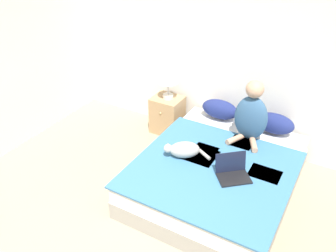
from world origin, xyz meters
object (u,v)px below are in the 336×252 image
pillow_far (274,123)px  bed (218,174)px  person_sitting (251,115)px  laptop_open (233,172)px  pillow_near (220,109)px  cat_tabby (184,150)px  nightstand (167,115)px  table_lamp (168,78)px

pillow_far → bed: bearing=-112.9°
person_sitting → laptop_open: 0.84m
laptop_open → bed: bearing=97.9°
person_sitting → laptop_open: person_sitting is taller
pillow_near → pillow_far: size_ratio=1.00×
bed → person_sitting: person_sitting is taller
cat_tabby → laptop_open: (0.61, -0.05, -0.04)m
pillow_far → cat_tabby: (-0.75, -1.03, -0.03)m
person_sitting → nightstand: 1.41m
pillow_near → laptop_open: (0.60, -1.08, -0.08)m
bed → table_lamp: size_ratio=4.76×
table_lamp → cat_tabby: bearing=-52.2°
pillow_far → cat_tabby: pillow_far is taller
bed → pillow_far: pillow_far is taller
pillow_far → nightstand: bearing=-178.6°
pillow_near → person_sitting: person_sitting is taller
pillow_far → table_lamp: (-1.51, -0.04, 0.30)m
pillow_near → laptop_open: size_ratio=1.15×
cat_tabby → laptop_open: size_ratio=1.15×
laptop_open → pillow_far: bearing=42.4°
pillow_near → nightstand: size_ratio=0.90×
person_sitting → pillow_near: bearing=149.7°
person_sitting → table_lamp: size_ratio=1.80×
pillow_near → pillow_far: same height
laptop_open → nightstand: laptop_open is taller
cat_tabby → bed: bearing=170.3°
cat_tabby → table_lamp: 1.29m
bed → pillow_far: (0.37, 0.87, 0.35)m
nightstand → table_lamp: (0.02, -0.01, 0.59)m
pillow_far → laptop_open: (-0.13, -1.08, -0.08)m
pillow_near → table_lamp: (-0.77, -0.04, 0.30)m
pillow_far → pillow_near: bearing=180.0°
pillow_near → laptop_open: 1.24m
pillow_far → person_sitting: size_ratio=0.64×
laptop_open → nightstand: (-1.39, 1.04, -0.21)m
bed → pillow_near: pillow_near is taller
bed → pillow_near: (-0.37, 0.87, 0.35)m
bed → laptop_open: bearing=-41.6°
pillow_far → cat_tabby: bearing=-126.0°
laptop_open → pillow_near: bearing=78.6°
person_sitting → cat_tabby: (-0.52, -0.73, -0.24)m
cat_tabby → table_lamp: size_ratio=1.16×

